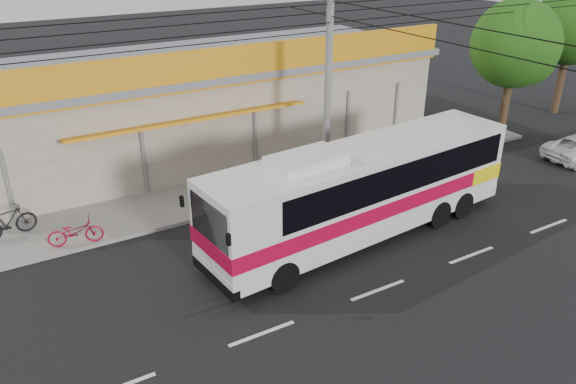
# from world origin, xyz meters

# --- Properties ---
(ground) EXTENTS (120.00, 120.00, 0.00)m
(ground) POSITION_xyz_m (0.00, 0.00, 0.00)
(ground) COLOR black
(ground) RESTS_ON ground
(sidewalk) EXTENTS (30.00, 3.20, 0.15)m
(sidewalk) POSITION_xyz_m (0.00, 6.00, 0.07)
(sidewalk) COLOR slate
(sidewalk) RESTS_ON ground
(lane_markings) EXTENTS (50.00, 0.12, 0.01)m
(lane_markings) POSITION_xyz_m (0.00, -2.50, 0.00)
(lane_markings) COLOR silver
(lane_markings) RESTS_ON ground
(storefront_building) EXTENTS (22.60, 9.20, 5.70)m
(storefront_building) POSITION_xyz_m (-0.01, 11.54, 2.30)
(storefront_building) COLOR gray
(storefront_building) RESTS_ON ground
(coach_bus) EXTENTS (12.15, 3.63, 3.69)m
(coach_bus) POSITION_xyz_m (1.73, 0.47, 1.97)
(coach_bus) COLOR silver
(coach_bus) RESTS_ON ground
(motorbike_red) EXTENTS (1.92, 1.00, 0.96)m
(motorbike_red) POSITION_xyz_m (-7.38, 4.70, 0.63)
(motorbike_red) COLOR maroon
(motorbike_red) RESTS_ON sidewalk
(motorbike_dark) EXTENTS (2.01, 0.93, 1.17)m
(motorbike_dark) POSITION_xyz_m (-9.29, 6.39, 0.73)
(motorbike_dark) COLOR black
(motorbike_dark) RESTS_ON sidewalk
(utility_pole) EXTENTS (34.00, 14.00, 8.58)m
(utility_pole) POSITION_xyz_m (2.51, 4.20, 7.07)
(utility_pole) COLOR #61615F
(utility_pole) RESTS_ON ground
(tree_near) EXTENTS (4.25, 4.25, 7.04)m
(tree_near) POSITION_xyz_m (13.89, 4.73, 4.76)
(tree_near) COLOR #372716
(tree_near) RESTS_ON ground
(tree_far) EXTENTS (4.34, 4.34, 7.19)m
(tree_far) POSITION_xyz_m (20.52, 6.39, 4.87)
(tree_far) COLOR #372716
(tree_far) RESTS_ON ground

